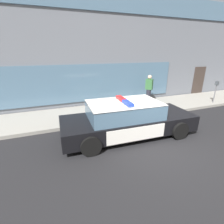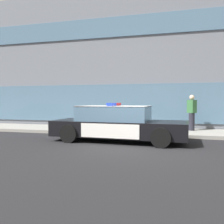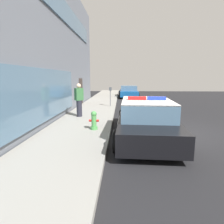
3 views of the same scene
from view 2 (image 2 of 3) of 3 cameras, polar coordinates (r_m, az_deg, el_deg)
name	(u,v)px [view 2 (image 2 of 3)]	position (r m, az deg, el deg)	size (l,w,h in m)	color
ground	(135,148)	(8.28, 5.36, -8.34)	(48.00, 48.00, 0.00)	black
sidewalk	(148,132)	(12.05, 8.48, -4.57)	(48.00, 2.66, 0.15)	gray
storefront_building	(153,68)	(17.93, 9.60, 10.11)	(24.32, 8.95, 7.87)	slate
police_cruiser	(118,124)	(9.56, 1.34, -2.74)	(5.25, 2.25, 1.49)	black
fire_hydrant	(136,124)	(11.40, 5.56, -2.80)	(0.34, 0.39, 0.73)	#4C994C
pedestrian_on_sidewalk	(192,113)	(12.34, 18.13, -0.13)	(0.46, 0.47, 1.71)	#23232D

